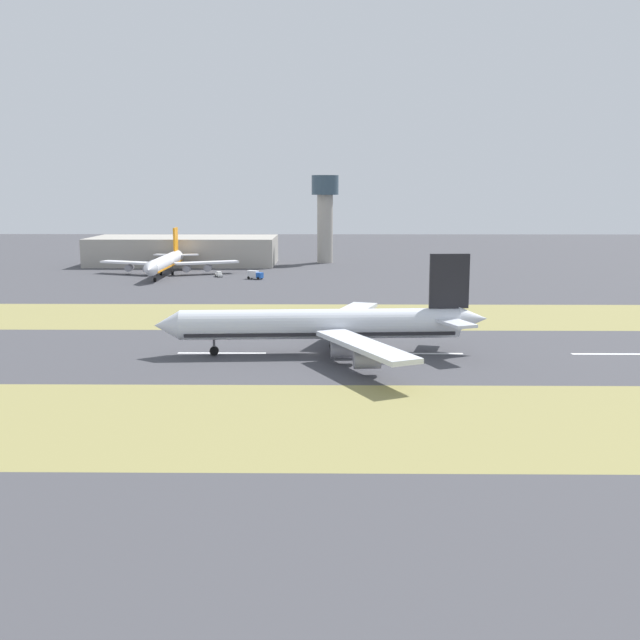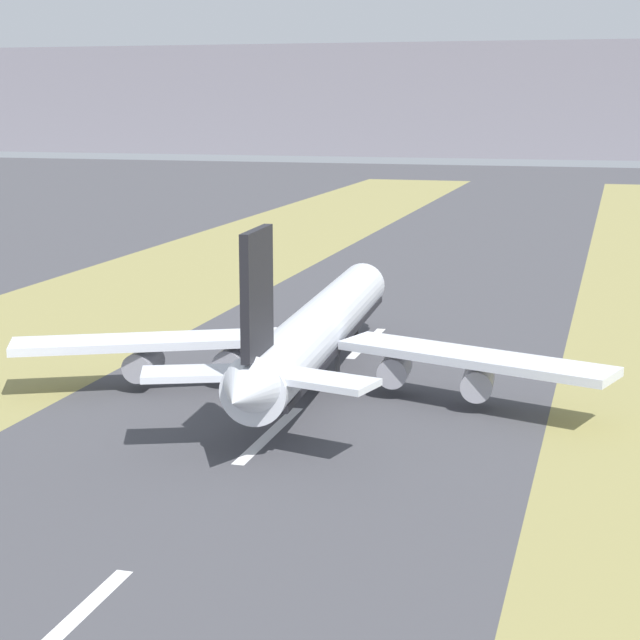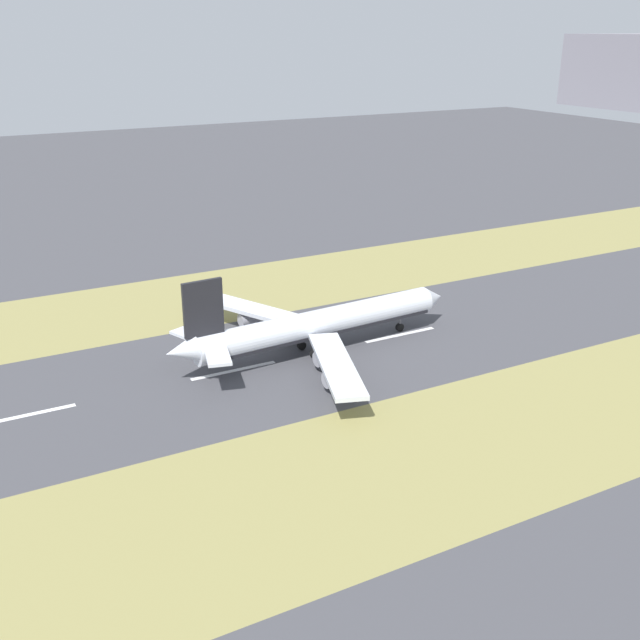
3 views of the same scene
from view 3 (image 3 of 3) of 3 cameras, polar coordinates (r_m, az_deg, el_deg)
ground_plane at (r=159.62m, az=0.65°, el=-2.32°), size 800.00×800.00×0.00m
grass_median_west at (r=197.57m, az=-5.65°, el=2.30°), size 40.00×600.00×0.01m
grass_median_east at (r=126.37m, az=10.65°, el=-9.49°), size 40.00×600.00×0.01m
centreline_dash_near at (r=143.42m, az=-21.67°, el=-6.81°), size 1.20×18.00×0.01m
centreline_dash_mid at (r=151.28m, az=-6.58°, el=-3.85°), size 1.20×18.00×0.01m
centreline_dash_far at (r=168.52m, az=6.12°, el=-1.13°), size 1.20×18.00×0.01m
airplane_main_jet at (r=156.21m, az=-0.59°, el=-0.47°), size 64.01×67.21×20.20m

